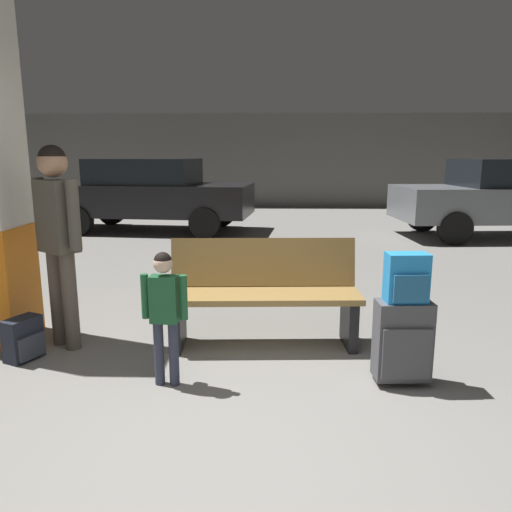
# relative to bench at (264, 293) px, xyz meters

# --- Properties ---
(ground_plane) EXTENTS (18.00, 18.00, 0.10)m
(ground_plane) POSITION_rel_bench_xyz_m (-0.22, 2.29, -0.49)
(ground_plane) COLOR gray
(garage_back_wall) EXTENTS (18.00, 0.12, 2.80)m
(garage_back_wall) POSITION_rel_bench_xyz_m (-0.22, 11.15, 0.96)
(garage_back_wall) COLOR slate
(garage_back_wall) RESTS_ON ground_plane
(bench) EXTENTS (1.62, 0.59, 0.89)m
(bench) POSITION_rel_bench_xyz_m (0.00, 0.00, 0.00)
(bench) COLOR #9E7A42
(bench) RESTS_ON ground_plane
(suitcase) EXTENTS (0.39, 0.25, 0.60)m
(suitcase) POSITION_rel_bench_xyz_m (0.98, -0.75, -0.12)
(suitcase) COLOR #4C4C51
(suitcase) RESTS_ON ground_plane
(backpack_bright) EXTENTS (0.29, 0.20, 0.34)m
(backpack_bright) POSITION_rel_bench_xyz_m (0.98, -0.75, 0.33)
(backpack_bright) COLOR #268CD8
(backpack_bright) RESTS_ON suitcase
(child) EXTENTS (0.32, 0.20, 0.96)m
(child) POSITION_rel_bench_xyz_m (-0.67, -0.80, 0.15)
(child) COLOR #33384C
(child) RESTS_ON ground_plane
(adult) EXTENTS (0.48, 0.37, 1.67)m
(adult) POSITION_rel_bench_xyz_m (-1.67, -0.12, 0.59)
(adult) COLOR brown
(adult) RESTS_ON ground_plane
(backpack_dark_floor) EXTENTS (0.28, 0.32, 0.34)m
(backpack_dark_floor) POSITION_rel_bench_xyz_m (-1.89, -0.40, -0.28)
(backpack_dark_floor) COLOR #1E232D
(backpack_dark_floor) RESTS_ON ground_plane
(parked_car_far) EXTENTS (4.26, 2.13, 1.51)m
(parked_car_far) POSITION_rel_bench_xyz_m (-2.45, 6.27, 0.36)
(parked_car_far) COLOR black
(parked_car_far) RESTS_ON ground_plane
(parked_car_side) EXTENTS (4.20, 1.99, 1.51)m
(parked_car_side) POSITION_rel_bench_xyz_m (4.66, 5.63, 0.36)
(parked_car_side) COLOR slate
(parked_car_side) RESTS_ON ground_plane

